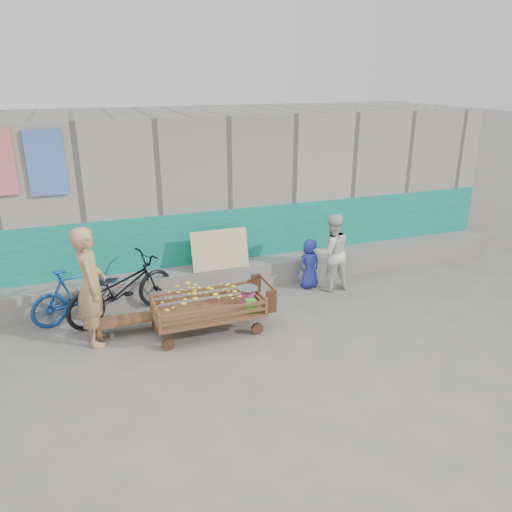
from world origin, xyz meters
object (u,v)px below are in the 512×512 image
object	(u,v)px
bicycle_dark	(121,288)
bicycle_blue	(77,293)
woman	(331,252)
bench	(127,322)
banana_cart	(206,302)
vendor_man	(91,286)
child	(310,264)

from	to	relation	value
bicycle_dark	bicycle_blue	world-z (taller)	bicycle_dark
woman	bicycle_blue	xyz separation A→B (m)	(-4.28, 0.31, -0.26)
bench	banana_cart	bearing A→B (deg)	-18.69
bench	vendor_man	bearing A→B (deg)	-169.69
child	bicycle_blue	bearing A→B (deg)	-14.06
banana_cart	bicycle_dark	world-z (taller)	bicycle_dark
banana_cart	bicycle_blue	size ratio (longest dim) A/B	1.19
bicycle_blue	bench	bearing A→B (deg)	-160.50
banana_cart	bicycle_blue	xyz separation A→B (m)	(-1.78, 1.14, -0.06)
bench	vendor_man	size ratio (longest dim) A/B	0.58
banana_cart	woman	xyz separation A→B (m)	(2.50, 0.82, 0.19)
bench	vendor_man	world-z (taller)	vendor_man
child	bicycle_dark	distance (m)	3.31
woman	banana_cart	bearing A→B (deg)	18.27
woman	bicycle_dark	size ratio (longest dim) A/B	0.75
vendor_man	child	size ratio (longest dim) A/B	1.93
banana_cart	bicycle_dark	size ratio (longest dim) A/B	0.95
vendor_man	child	bearing A→B (deg)	-77.36
banana_cart	bicycle_blue	bearing A→B (deg)	147.43
woman	child	distance (m)	0.45
child	bicycle_blue	xyz separation A→B (m)	(-3.97, 0.11, -0.01)
banana_cart	vendor_man	size ratio (longest dim) A/B	1.00
banana_cart	bench	size ratio (longest dim) A/B	1.72
bicycle_dark	banana_cart	bearing A→B (deg)	-155.58
child	banana_cart	bearing A→B (deg)	12.68
banana_cart	woman	size ratio (longest dim) A/B	1.25
woman	bicycle_blue	bearing A→B (deg)	-4.11
vendor_man	bicycle_blue	bearing A→B (deg)	15.70
child	bench	bearing A→B (deg)	-1.42
vendor_man	woman	xyz separation A→B (m)	(4.08, 0.52, -0.17)
bicycle_dark	bicycle_blue	size ratio (longest dim) A/B	1.26
bicycle_dark	vendor_man	bearing A→B (deg)	122.97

